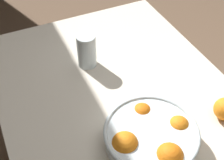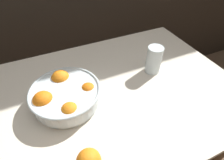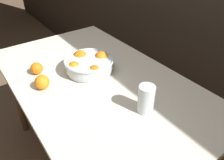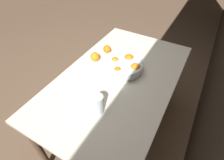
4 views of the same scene
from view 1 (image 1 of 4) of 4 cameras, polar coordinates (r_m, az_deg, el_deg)
The scene contains 3 objects.
dining_table at distance 1.11m, azimuth 4.57°, elevation -10.59°, with size 1.41×0.84×0.75m.
fruit_bowl at distance 0.96m, azimuth 7.14°, elevation -10.52°, with size 0.29×0.29×0.10m.
juice_glass at distance 1.22m, azimuth -4.63°, elevation 5.15°, with size 0.07×0.07×0.14m.
Camera 1 is at (-0.54, 0.35, 1.58)m, focal length 50.00 mm.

